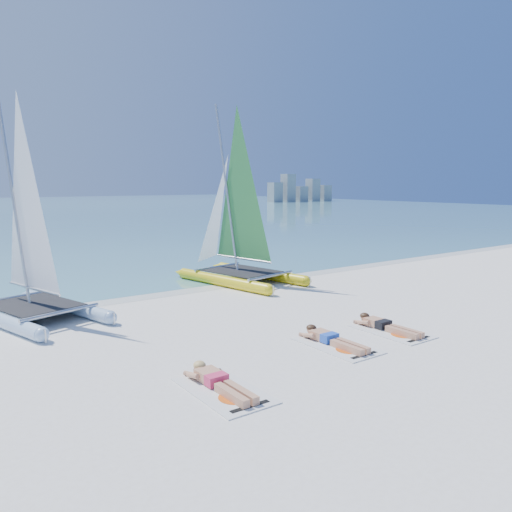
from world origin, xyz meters
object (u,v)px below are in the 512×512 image
at_px(towel_c, 391,331).
at_px(sunbather_c, 385,325).
at_px(towel_a, 224,391).
at_px(sunbather_a, 218,381).
at_px(catamaran_blue, 28,249).
at_px(catamaran_yellow, 232,224).
at_px(towel_b, 337,346).
at_px(sunbather_b, 331,338).

relative_size(towel_c, sunbather_c, 1.07).
bearing_deg(towel_a, sunbather_a, 90.00).
relative_size(catamaran_blue, catamaran_yellow, 0.94).
relative_size(towel_a, sunbather_a, 1.07).
xyz_separation_m(towel_a, towel_b, (3.16, 0.56, 0.00)).
relative_size(sunbather_a, towel_c, 0.93).
bearing_deg(catamaran_yellow, sunbather_a, -135.71).
distance_m(towel_a, towel_c, 4.93).
xyz_separation_m(catamaran_yellow, towel_c, (-0.37, -7.27, -1.98)).
height_order(catamaran_blue, towel_c, catamaran_blue).
bearing_deg(catamaran_blue, towel_c, -59.22).
xyz_separation_m(catamaran_blue, towel_c, (6.46, -6.07, -1.76)).
height_order(towel_b, sunbather_c, sunbather_c).
xyz_separation_m(catamaran_blue, towel_a, (1.56, -6.64, -1.76)).
relative_size(catamaran_blue, sunbather_b, 3.44).
height_order(towel_a, sunbather_a, sunbather_a).
bearing_deg(catamaran_blue, towel_b, -68.18).
bearing_deg(towel_b, sunbather_a, -173.34).
bearing_deg(sunbather_b, catamaran_yellow, 73.42).
distance_m(sunbather_a, towel_c, 4.91).
bearing_deg(catamaran_blue, sunbather_a, -92.37).
height_order(catamaran_yellow, towel_b, catamaran_yellow).
xyz_separation_m(towel_c, sunbather_c, (-0.00, 0.19, 0.11)).
distance_m(sunbather_a, sunbather_c, 4.93).
xyz_separation_m(catamaran_yellow, sunbather_b, (-2.11, -7.09, -1.87)).
bearing_deg(sunbather_a, towel_a, -90.00).
distance_m(catamaran_blue, sunbather_b, 7.72).
bearing_deg(towel_a, catamaran_blue, 103.22).
distance_m(catamaran_yellow, towel_c, 7.55).
relative_size(catamaran_yellow, sunbather_a, 3.65).
bearing_deg(towel_b, catamaran_blue, 127.79).
height_order(towel_a, sunbather_c, sunbather_c).
height_order(towel_a, towel_b, same).
distance_m(towel_a, sunbather_b, 3.25).
distance_m(sunbather_a, towel_b, 3.18).
bearing_deg(sunbather_c, catamaran_yellow, 87.02).
bearing_deg(towel_c, sunbather_c, 90.00).
height_order(catamaran_blue, sunbather_c, catamaran_blue).
xyz_separation_m(towel_b, sunbather_c, (1.74, 0.20, 0.11)).
height_order(towel_b, towel_c, same).
relative_size(catamaran_blue, sunbather_c, 3.44).
distance_m(catamaran_blue, towel_a, 7.05).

